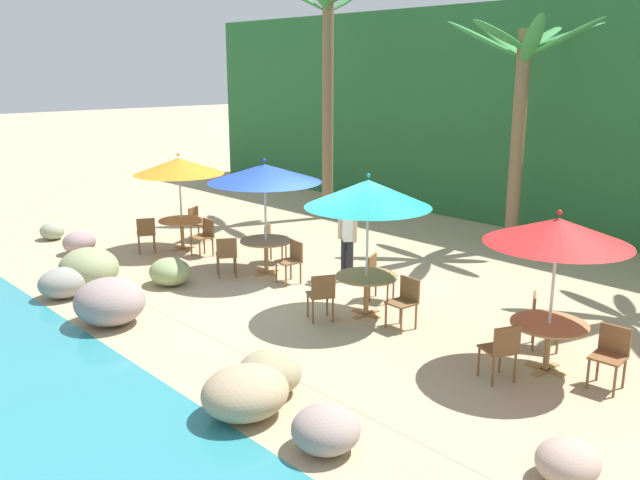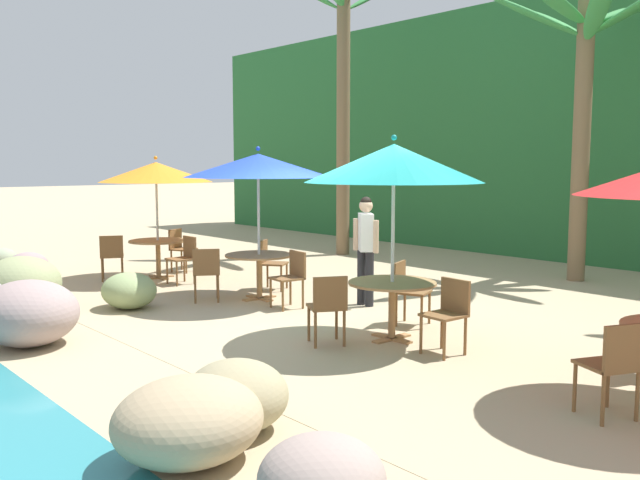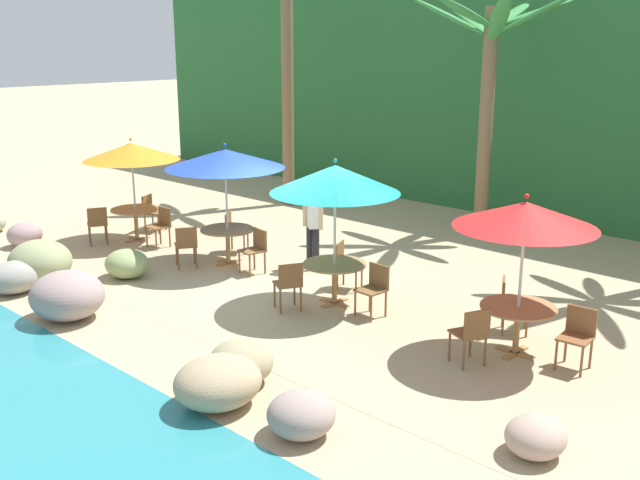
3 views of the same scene
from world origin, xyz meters
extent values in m
plane|color=tan|center=(0.00, 0.00, 0.00)|extent=(120.00, 120.00, 0.00)
cube|color=tan|center=(0.00, 0.00, 0.00)|extent=(18.00, 5.20, 0.01)
cube|color=#286633|center=(0.00, 9.00, 3.00)|extent=(28.00, 2.40, 6.00)
ellipsoid|color=gray|center=(-3.57, -3.53, 0.30)|extent=(0.81, 0.96, 0.59)
ellipsoid|color=gray|center=(3.71, -3.51, 0.27)|extent=(0.80, 0.81, 0.53)
ellipsoid|color=#A38586|center=(-6.42, -1.98, 0.27)|extent=(0.70, 0.77, 0.55)
ellipsoid|color=tan|center=(2.44, -3.70, 0.32)|extent=(1.06, 1.14, 0.63)
ellipsoid|color=tan|center=(5.90, -2.03, 0.23)|extent=(0.67, 0.73, 0.46)
ellipsoid|color=gray|center=(-1.69, -3.50, 0.40)|extent=(1.25, 1.19, 0.80)
ellipsoid|color=#939B6A|center=(-3.77, -2.93, 0.41)|extent=(1.22, 1.16, 0.83)
ellipsoid|color=#8FA267|center=(-2.87, -1.64, 0.28)|extent=(0.90, 0.81, 0.56)
ellipsoid|color=tan|center=(2.17, -3.10, 0.30)|extent=(0.88, 0.87, 0.59)
cylinder|color=silver|center=(-5.07, 0.02, 1.07)|extent=(0.04, 0.04, 2.14)
cone|color=orange|center=(-5.07, 0.02, 2.04)|extent=(2.13, 2.13, 0.38)
sphere|color=orange|center=(-5.07, 0.02, 2.31)|extent=(0.07, 0.07, 0.07)
cube|color=#A37547|center=(-5.07, 0.02, 0.01)|extent=(0.60, 0.12, 0.03)
cube|color=#A37547|center=(-5.07, 0.02, 0.01)|extent=(0.12, 0.60, 0.03)
cylinder|color=#A37547|center=(-5.07, 0.02, 0.37)|extent=(0.09, 0.09, 0.71)
cylinder|color=#A37547|center=(-5.07, 0.02, 0.72)|extent=(1.10, 1.10, 0.03)
cylinder|color=brown|center=(-4.04, -0.16, 0.23)|extent=(0.04, 0.04, 0.45)
cylinder|color=brown|center=(-4.40, -0.16, 0.23)|extent=(0.04, 0.04, 0.45)
cylinder|color=brown|center=(-4.04, 0.20, 0.23)|extent=(0.04, 0.04, 0.45)
cylinder|color=brown|center=(-4.40, 0.20, 0.23)|extent=(0.04, 0.04, 0.45)
cube|color=brown|center=(-4.22, 0.02, 0.47)|extent=(0.42, 0.42, 0.03)
cube|color=brown|center=(-4.22, 0.22, 0.66)|extent=(0.42, 0.04, 0.42)
cylinder|color=brown|center=(-5.36, 1.02, 0.23)|extent=(0.04, 0.04, 0.45)
cylinder|color=brown|center=(-5.20, 0.70, 0.23)|extent=(0.04, 0.04, 0.45)
cylinder|color=brown|center=(-5.68, 0.87, 0.23)|extent=(0.04, 0.04, 0.45)
cylinder|color=brown|center=(-5.52, 0.55, 0.23)|extent=(0.04, 0.04, 0.45)
cube|color=brown|center=(-5.44, 0.78, 0.47)|extent=(0.56, 0.56, 0.03)
cube|color=brown|center=(-5.62, 0.70, 0.66)|extent=(0.21, 0.39, 0.42)
cylinder|color=brown|center=(-5.68, -0.83, 0.23)|extent=(0.04, 0.04, 0.45)
cylinder|color=brown|center=(-5.52, -0.51, 0.23)|extent=(0.04, 0.04, 0.45)
cylinder|color=brown|center=(-5.36, -0.99, 0.23)|extent=(0.04, 0.04, 0.45)
cylinder|color=brown|center=(-5.20, -0.66, 0.23)|extent=(0.04, 0.04, 0.45)
cube|color=brown|center=(-5.44, -0.75, 0.47)|extent=(0.56, 0.56, 0.03)
cube|color=brown|center=(-5.26, -0.83, 0.66)|extent=(0.21, 0.39, 0.42)
cylinder|color=silver|center=(-2.14, 0.28, 1.14)|extent=(0.04, 0.04, 2.27)
cone|color=blue|center=(-2.14, 0.28, 2.17)|extent=(2.38, 2.38, 0.38)
sphere|color=blue|center=(-2.14, 0.28, 2.44)|extent=(0.07, 0.07, 0.07)
cube|color=#A37547|center=(-2.14, 0.28, 0.01)|extent=(0.60, 0.12, 0.03)
cube|color=#A37547|center=(-2.14, 0.28, 0.01)|extent=(0.12, 0.60, 0.03)
cylinder|color=#A37547|center=(-2.14, 0.28, 0.37)|extent=(0.09, 0.09, 0.71)
cylinder|color=#A37547|center=(-2.14, 0.28, 0.72)|extent=(1.10, 1.10, 0.03)
cylinder|color=brown|center=(-1.14, -0.02, 0.23)|extent=(0.04, 0.04, 0.45)
cylinder|color=brown|center=(-1.50, 0.03, 0.23)|extent=(0.04, 0.04, 0.45)
cylinder|color=brown|center=(-1.10, 0.34, 0.23)|extent=(0.04, 0.04, 0.45)
cylinder|color=brown|center=(-1.45, 0.38, 0.23)|extent=(0.04, 0.04, 0.45)
cube|color=brown|center=(-1.30, 0.18, 0.47)|extent=(0.47, 0.47, 0.03)
cube|color=brown|center=(-1.27, 0.38, 0.66)|extent=(0.42, 0.08, 0.42)
cylinder|color=brown|center=(-2.60, 1.22, 0.23)|extent=(0.04, 0.04, 0.45)
cylinder|color=brown|center=(-2.39, 0.93, 0.23)|extent=(0.04, 0.04, 0.45)
cylinder|color=brown|center=(-2.89, 1.01, 0.23)|extent=(0.04, 0.04, 0.45)
cylinder|color=brown|center=(-2.68, 0.72, 0.23)|extent=(0.04, 0.04, 0.45)
cube|color=brown|center=(-2.64, 0.97, 0.47)|extent=(0.59, 0.59, 0.03)
cube|color=brown|center=(-2.80, 0.85, 0.66)|extent=(0.28, 0.36, 0.42)
cylinder|color=brown|center=(-2.82, -0.51, 0.23)|extent=(0.04, 0.04, 0.45)
cylinder|color=brown|center=(-2.64, -0.20, 0.23)|extent=(0.04, 0.04, 0.45)
cylinder|color=brown|center=(-2.51, -0.69, 0.23)|extent=(0.04, 0.04, 0.45)
cylinder|color=brown|center=(-2.33, -0.39, 0.23)|extent=(0.04, 0.04, 0.45)
cube|color=brown|center=(-2.58, -0.45, 0.47)|extent=(0.58, 0.58, 0.03)
cube|color=brown|center=(-2.40, -0.55, 0.66)|extent=(0.25, 0.38, 0.42)
cylinder|color=silver|center=(1.03, 0.02, 1.15)|extent=(0.04, 0.04, 2.31)
cone|color=teal|center=(1.03, 0.02, 2.21)|extent=(2.20, 2.20, 0.47)
sphere|color=teal|center=(1.03, 0.02, 2.52)|extent=(0.07, 0.07, 0.07)
cube|color=#A37547|center=(1.03, 0.02, 0.01)|extent=(0.60, 0.12, 0.03)
cube|color=#A37547|center=(1.03, 0.02, 0.01)|extent=(0.12, 0.60, 0.03)
cylinder|color=#A37547|center=(1.03, 0.02, 0.37)|extent=(0.09, 0.09, 0.71)
cylinder|color=#A37547|center=(1.03, 0.02, 0.72)|extent=(1.10, 1.10, 0.03)
cylinder|color=brown|center=(2.05, -0.22, 0.23)|extent=(0.04, 0.04, 0.45)
cylinder|color=brown|center=(1.69, -0.20, 0.23)|extent=(0.04, 0.04, 0.45)
cylinder|color=brown|center=(2.07, 0.14, 0.23)|extent=(0.04, 0.04, 0.45)
cylinder|color=brown|center=(1.71, 0.16, 0.23)|extent=(0.04, 0.04, 0.45)
cube|color=brown|center=(1.88, -0.03, 0.47)|extent=(0.44, 0.44, 0.03)
cube|color=brown|center=(1.89, 0.17, 0.66)|extent=(0.42, 0.06, 0.42)
cylinder|color=brown|center=(0.79, 1.04, 0.23)|extent=(0.04, 0.04, 0.45)
cylinder|color=brown|center=(0.93, 0.71, 0.23)|extent=(0.04, 0.04, 0.45)
cylinder|color=brown|center=(0.47, 0.90, 0.23)|extent=(0.04, 0.04, 0.45)
cylinder|color=brown|center=(0.61, 0.57, 0.23)|extent=(0.04, 0.04, 0.45)
cube|color=brown|center=(0.70, 0.80, 0.47)|extent=(0.55, 0.55, 0.03)
cube|color=brown|center=(0.52, 0.72, 0.66)|extent=(0.20, 0.40, 0.42)
cylinder|color=brown|center=(0.40, -0.81, 0.23)|extent=(0.04, 0.04, 0.45)
cylinder|color=brown|center=(0.57, -0.49, 0.23)|extent=(0.04, 0.04, 0.45)
cylinder|color=brown|center=(0.72, -0.98, 0.23)|extent=(0.04, 0.04, 0.45)
cylinder|color=brown|center=(0.88, -0.66, 0.23)|extent=(0.04, 0.04, 0.45)
cube|color=brown|center=(0.64, -0.74, 0.47)|extent=(0.57, 0.57, 0.03)
cube|color=brown|center=(0.82, -0.83, 0.66)|extent=(0.22, 0.39, 0.42)
cylinder|color=silver|center=(4.38, 0.28, 1.10)|extent=(0.04, 0.04, 2.20)
cone|color=red|center=(4.38, 0.28, 2.10)|extent=(2.03, 2.03, 0.36)
sphere|color=red|center=(4.38, 0.28, 2.36)|extent=(0.07, 0.07, 0.07)
cube|color=#A37547|center=(4.38, 0.28, 0.01)|extent=(0.60, 0.12, 0.03)
cube|color=#A37547|center=(4.38, 0.28, 0.01)|extent=(0.12, 0.60, 0.03)
cylinder|color=#A37547|center=(4.38, 0.28, 0.37)|extent=(0.09, 0.09, 0.71)
cylinder|color=#A37547|center=(4.38, 0.28, 0.72)|extent=(1.10, 1.10, 0.03)
cylinder|color=brown|center=(5.42, 0.19, 0.23)|extent=(0.04, 0.04, 0.45)
cylinder|color=brown|center=(5.06, 0.16, 0.23)|extent=(0.04, 0.04, 0.45)
cylinder|color=brown|center=(5.39, 0.54, 0.23)|extent=(0.04, 0.04, 0.45)
cylinder|color=brown|center=(5.03, 0.51, 0.23)|extent=(0.04, 0.04, 0.45)
cube|color=brown|center=(5.23, 0.35, 0.47)|extent=(0.45, 0.45, 0.03)
cube|color=brown|center=(5.21, 0.55, 0.66)|extent=(0.42, 0.07, 0.42)
cylinder|color=brown|center=(4.01, 1.26, 0.23)|extent=(0.04, 0.04, 0.45)
cylinder|color=brown|center=(4.19, 0.95, 0.23)|extent=(0.04, 0.04, 0.45)
cylinder|color=brown|center=(3.70, 1.08, 0.23)|extent=(0.04, 0.04, 0.45)
cylinder|color=brown|center=(3.89, 0.77, 0.23)|extent=(0.04, 0.04, 0.45)
cube|color=brown|center=(3.95, 1.01, 0.47)|extent=(0.57, 0.57, 0.03)
cube|color=brown|center=(3.78, 0.91, 0.66)|extent=(0.24, 0.38, 0.42)
cylinder|color=brown|center=(3.81, -0.59, 0.23)|extent=(0.04, 0.04, 0.45)
cylinder|color=brown|center=(3.95, -0.27, 0.23)|extent=(0.04, 0.04, 0.45)
cylinder|color=brown|center=(4.14, -0.73, 0.23)|extent=(0.04, 0.04, 0.45)
cylinder|color=brown|center=(4.28, -0.41, 0.23)|extent=(0.04, 0.04, 0.45)
cube|color=brown|center=(4.04, -0.50, 0.47)|extent=(0.55, 0.55, 0.03)
cube|color=brown|center=(4.23, -0.58, 0.66)|extent=(0.20, 0.40, 0.42)
cylinder|color=brown|center=(-5.29, 5.08, 3.25)|extent=(0.32, 0.32, 6.49)
cylinder|color=brown|center=(0.35, 5.86, 2.57)|extent=(0.32, 0.32, 5.15)
ellipsoid|color=#388942|center=(1.26, 5.96, 4.93)|extent=(1.74, 0.54, 0.89)
ellipsoid|color=#388942|center=(0.96, 6.55, 4.99)|extent=(1.46, 1.57, 0.68)
ellipsoid|color=#388942|center=(0.30, 6.78, 4.98)|extent=(0.45, 1.80, 0.71)
ellipsoid|color=#388942|center=(-0.50, 6.21, 4.92)|extent=(1.72, 0.99, 0.90)
ellipsoid|color=#388942|center=(-0.40, 5.32, 4.92)|extent=(1.60, 1.29, 0.90)
ellipsoid|color=#388942|center=(0.26, 4.94, 4.99)|extent=(0.54, 1.82, 0.67)
ellipsoid|color=#388942|center=(0.94, 5.16, 4.88)|extent=(1.34, 1.49, 1.03)
cylinder|color=#232328|center=(-0.74, 1.23, 0.43)|extent=(0.13, 0.13, 0.86)
cylinder|color=#232328|center=(-0.56, 1.23, 0.43)|extent=(0.13, 0.13, 0.86)
cube|color=white|center=(-0.65, 1.23, 1.15)|extent=(0.39, 0.36, 0.58)
cylinder|color=#D6AD89|center=(-0.87, 1.23, 1.10)|extent=(0.08, 0.08, 0.50)
cylinder|color=#D6AD89|center=(-0.43, 1.23, 1.10)|extent=(0.08, 0.08, 0.50)
sphere|color=#D6AD89|center=(-0.65, 1.23, 1.56)|extent=(0.21, 0.21, 0.21)
sphere|color=black|center=(-0.65, 1.23, 1.61)|extent=(0.18, 0.18, 0.18)
camera|label=1|loc=(8.72, -8.25, 4.28)|focal=37.59mm
camera|label=2|loc=(6.72, -6.15, 2.21)|focal=38.13mm
camera|label=3|loc=(9.16, -8.96, 4.48)|focal=41.46mm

